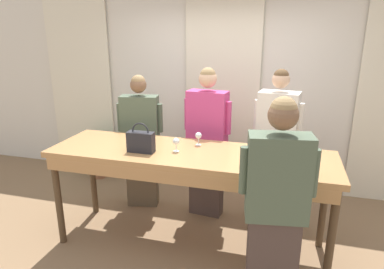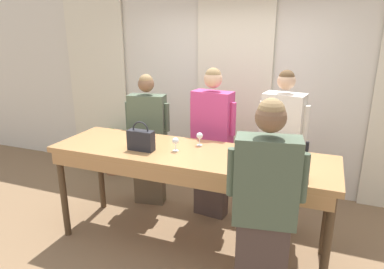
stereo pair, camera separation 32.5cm
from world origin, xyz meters
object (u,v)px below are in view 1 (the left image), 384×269
Objects in this scene: wine_glass_front_right at (176,142)px; wine_glass_center_mid at (289,144)px; guest_cream_sweater at (276,149)px; handbag at (141,141)px; guest_pink_top at (207,142)px; wine_bottle at (310,161)px; guest_olive_jacket at (141,141)px; wine_glass_center_right at (295,147)px; wine_glass_front_left at (198,136)px; wine_glass_center_left at (251,138)px; tasting_bar at (189,162)px; host_pouring at (276,208)px; wine_glass_front_mid at (284,156)px; potted_plant at (98,151)px.

wine_glass_front_right and wine_glass_center_mid have the same top height.
handbag is at bearing -146.91° from guest_cream_sweater.
guest_cream_sweater reaches higher than guest_pink_top.
wine_bottle is 2.16m from guest_olive_jacket.
handbag is 0.97m from guest_pink_top.
wine_glass_center_right is at bearing -17.15° from guest_olive_jacket.
wine_glass_center_left is (0.53, 0.08, 0.00)m from wine_glass_front_left.
host_pouring is (0.86, -0.63, -0.04)m from tasting_bar.
guest_olive_jacket is (-0.86, 0.47, -0.28)m from wine_glass_front_left.
wine_bottle is at bearing -24.20° from wine_glass_front_left.
wine_glass_front_mid is at bearing -23.75° from wine_glass_front_left.
guest_olive_jacket is (-1.71, 0.84, -0.28)m from wine_glass_front_mid.
wine_glass_center_right is at bearing -71.88° from guest_cream_sweater.
guest_cream_sweater is at bearing 41.43° from tasting_bar.
tasting_bar is 0.67m from wine_glass_center_left.
wine_bottle is 0.42× the size of potted_plant.
host_pouring reaches higher than potted_plant.
handbag is at bearing 175.27° from wine_bottle.
wine_glass_front_mid is 1.23m from guest_pink_top.
wine_glass_front_left is (0.49, 0.35, -0.01)m from handbag.
wine_glass_front_mid is 0.18× the size of potted_plant.
guest_olive_jacket is 0.84m from guest_pink_top.
tasting_bar is at bearing 2.31° from wine_glass_front_right.
guest_cream_sweater is (0.77, 0.47, -0.23)m from wine_glass_front_left.
wine_glass_front_right is at bearing 172.58° from wine_glass_front_mid.
potted_plant is at bearing 144.00° from host_pouring.
wine_glass_front_right is at bearing -101.46° from guest_pink_top.
host_pouring reaches higher than tasting_bar.
guest_pink_top is (-0.54, 0.39, -0.22)m from wine_glass_center_left.
wine_bottle is 2.30× the size of wine_glass_front_mid.
potted_plant is at bearing 142.06° from wine_glass_front_right.
tasting_bar is 8.92× the size of wine_bottle.
wine_glass_front_right is 1.00× the size of wine_glass_center_mid.
handbag is 2.16× the size of wine_glass_front_left.
wine_glass_front_left is 0.08× the size of guest_olive_jacket.
guest_cream_sweater is (1.25, 0.82, -0.24)m from handbag.
wine_glass_center_left is at bearing 162.69° from wine_glass_center_mid.
guest_cream_sweater is at bearing 37.42° from wine_glass_front_right.
wine_glass_front_mid is at bearing -96.32° from wine_glass_center_mid.
tasting_bar is 1.09m from guest_olive_jacket.
wine_glass_front_right is at bearing -37.94° from potted_plant.
guest_olive_jacket reaches higher than wine_glass_center_mid.
wine_glass_center_left is 1.00× the size of wine_glass_center_right.
potted_plant is (-0.99, 0.61, -0.43)m from guest_olive_jacket.
wine_glass_front_mid is at bearing -84.13° from guest_cream_sweater.
handbag is 0.39× the size of potted_plant.
guest_olive_jacket is at bearing 162.85° from wine_glass_center_right.
guest_olive_jacket is 2.26× the size of potted_plant.
wine_glass_front_right is 0.18× the size of potted_plant.
tasting_bar is 1.14m from wine_bottle.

